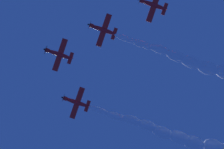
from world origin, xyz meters
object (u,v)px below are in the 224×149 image
object	(u,v)px
airplane_lead	(58,54)
airplane_right_wingman	(76,102)
airplane_slot_tail	(152,5)
airplane_left_wingman	(102,29)

from	to	relation	value
airplane_lead	airplane_right_wingman	distance (m)	12.83
airplane_slot_tail	airplane_right_wingman	bearing A→B (deg)	8.70
airplane_left_wingman	airplane_right_wingman	bearing A→B (deg)	-8.82
airplane_left_wingman	airplane_right_wingman	size ratio (longest dim) A/B	0.99
airplane_left_wingman	airplane_slot_tail	distance (m)	13.51
airplane_right_wingman	airplane_lead	bearing A→B (deg)	132.02
airplane_lead	airplane_right_wingman	bearing A→B (deg)	-47.98
airplane_left_wingman	airplane_slot_tail	world-z (taller)	airplane_left_wingman
airplane_left_wingman	airplane_lead	bearing A→B (deg)	31.81
airplane_lead	airplane_left_wingman	distance (m)	12.43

